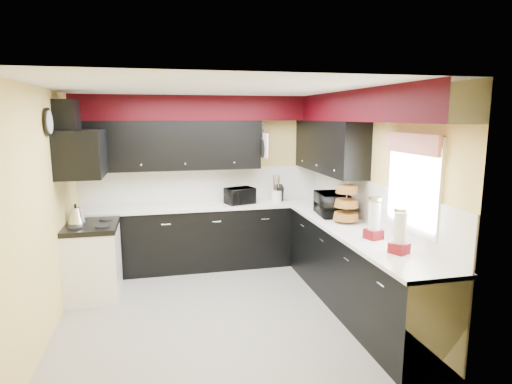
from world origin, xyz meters
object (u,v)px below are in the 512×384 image
toaster_oven (240,196)px  knife_block (279,193)px  kettle (76,215)px  utensil_crock (276,196)px  microwave (332,204)px

toaster_oven → knife_block: 0.62m
knife_block → kettle: 2.86m
utensil_crock → kettle: (-2.73, -0.63, -0.01)m
microwave → kettle: bearing=88.5°
microwave → knife_block: microwave is taller
kettle → utensil_crock: bearing=12.9°
utensil_crock → kettle: 2.80m
knife_block → kettle: knife_block is taller
toaster_oven → utensil_crock: bearing=-15.0°
toaster_oven → knife_block: (0.61, 0.06, 0.00)m
toaster_oven → microwave: 1.44m
microwave → kettle: microwave is taller
microwave → knife_block: (-0.41, 1.07, -0.03)m
microwave → knife_block: 1.15m
toaster_oven → knife_block: size_ratio=1.70×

